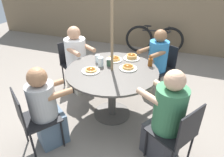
% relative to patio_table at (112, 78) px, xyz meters
% --- Properties ---
extents(ground_plane, '(12.00, 12.00, 0.00)m').
position_rel_patio_table_xyz_m(ground_plane, '(0.00, 0.00, -0.63)').
color(ground_plane, gray).
extents(back_fence, '(10.00, 0.06, 1.90)m').
position_rel_patio_table_xyz_m(back_fence, '(0.00, 3.00, 0.32)').
color(back_fence, '#7A664C').
rests_on(back_fence, ground).
extents(patio_table, '(1.27, 1.27, 0.76)m').
position_rel_patio_table_xyz_m(patio_table, '(0.00, 0.00, 0.00)').
color(patio_table, '#4C4742').
rests_on(patio_table, ground).
extents(umbrella_pole, '(0.04, 0.04, 2.34)m').
position_rel_patio_table_xyz_m(umbrella_pole, '(0.00, 0.00, 0.55)').
color(umbrella_pole, '#846B4C').
rests_on(umbrella_pole, ground).
extents(patio_chair_north, '(0.57, 0.57, 0.84)m').
position_rel_patio_table_xyz_m(patio_chair_north, '(-0.98, 0.57, -0.14)').
color(patio_chair_north, black).
rests_on(patio_chair_north, ground).
extents(diner_north, '(0.61, 0.55, 1.15)m').
position_rel_patio_table_xyz_m(diner_north, '(-0.83, 0.48, -0.10)').
color(diner_north, beige).
rests_on(diner_north, ground).
extents(patio_chair_east, '(0.58, 0.58, 0.84)m').
position_rel_patio_table_xyz_m(patio_chair_east, '(-0.63, -0.94, -0.14)').
color(patio_chair_east, black).
rests_on(patio_chair_east, ground).
extents(diner_east, '(0.51, 0.54, 1.08)m').
position_rel_patio_table_xyz_m(diner_east, '(-0.54, -0.80, -0.13)').
color(diner_east, slate).
rests_on(diner_east, ground).
extents(patio_chair_south, '(0.57, 0.57, 0.84)m').
position_rel_patio_table_xyz_m(patio_chair_south, '(0.96, -0.60, -0.14)').
color(patio_chair_south, black).
rests_on(patio_chair_south, ground).
extents(diner_south, '(0.57, 0.53, 1.16)m').
position_rel_patio_table_xyz_m(diner_south, '(0.82, -0.51, -0.09)').
color(diner_south, '#3D3D42').
rests_on(diner_south, ground).
extents(patio_chair_west, '(0.57, 0.57, 0.84)m').
position_rel_patio_table_xyz_m(patio_chair_west, '(0.57, 0.98, -0.14)').
color(patio_chair_west, black).
rests_on(patio_chair_west, ground).
extents(diner_west, '(0.51, 0.56, 1.14)m').
position_rel_patio_table_xyz_m(diner_west, '(0.48, 0.83, -0.10)').
color(diner_west, gray).
rests_on(diner_west, ground).
extents(pancake_plate_a, '(0.25, 0.25, 0.05)m').
position_rel_patio_table_xyz_m(pancake_plate_a, '(0.20, 0.11, 0.15)').
color(pancake_plate_a, silver).
rests_on(pancake_plate_a, patio_table).
extents(pancake_plate_b, '(0.25, 0.25, 0.05)m').
position_rel_patio_table_xyz_m(pancake_plate_b, '(-0.08, 0.31, 0.15)').
color(pancake_plate_b, silver).
rests_on(pancake_plate_b, patio_table).
extents(pancake_plate_c, '(0.25, 0.25, 0.08)m').
position_rel_patio_table_xyz_m(pancake_plate_c, '(0.15, 0.45, 0.16)').
color(pancake_plate_c, silver).
rests_on(pancake_plate_c, patio_table).
extents(pancake_plate_d, '(0.25, 0.25, 0.05)m').
position_rel_patio_table_xyz_m(pancake_plate_d, '(-0.25, -0.14, 0.15)').
color(pancake_plate_d, silver).
rests_on(pancake_plate_d, patio_table).
extents(syrup_bottle, '(0.09, 0.07, 0.15)m').
position_rel_patio_table_xyz_m(syrup_bottle, '(0.46, 0.31, 0.19)').
color(syrup_bottle, brown).
rests_on(syrup_bottle, patio_table).
extents(coffee_cup, '(0.08, 0.08, 0.11)m').
position_rel_patio_table_xyz_m(coffee_cup, '(-0.08, 0.11, 0.19)').
color(coffee_cup, '#33513D').
rests_on(coffee_cup, patio_table).
extents(drinking_glass_a, '(0.06, 0.06, 0.11)m').
position_rel_patio_table_xyz_m(drinking_glass_a, '(-0.28, 0.15, 0.19)').
color(drinking_glass_a, silver).
rests_on(drinking_glass_a, patio_table).
extents(drinking_glass_b, '(0.08, 0.08, 0.13)m').
position_rel_patio_table_xyz_m(drinking_glass_b, '(-0.19, 0.06, 0.20)').
color(drinking_glass_b, silver).
rests_on(drinking_glass_b, patio_table).
extents(bicycle, '(1.45, 0.44, 0.72)m').
position_rel_patio_table_xyz_m(bicycle, '(0.14, 2.68, -0.27)').
color(bicycle, black).
rests_on(bicycle, ground).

